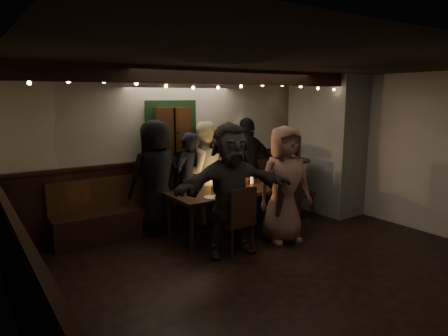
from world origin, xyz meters
TOP-DOWN VIEW (x-y plane):
  - room at (1.07, 1.42)m, footprint 6.02×5.01m
  - dining_table at (0.32, 1.40)m, footprint 2.04×0.87m
  - chair_near_left at (-0.13, 0.57)m, footprint 0.46×0.46m
  - chair_near_right at (0.79, 0.65)m, footprint 0.47×0.47m
  - chair_end at (1.76, 1.37)m, footprint 0.48×0.48m
  - high_top at (1.75, 1.51)m, footprint 0.68×0.68m
  - person_a at (-0.66, 2.12)m, footprint 0.91×0.60m
  - person_b at (-0.11, 2.06)m, footprint 0.70×0.60m
  - person_c at (0.25, 2.15)m, footprint 0.96×0.80m
  - person_d at (0.64, 2.03)m, footprint 1.22×0.90m
  - person_e at (1.22, 2.12)m, footprint 1.12×0.57m
  - person_f at (-0.20, 0.67)m, footprint 1.82×0.87m
  - person_g at (0.77, 0.63)m, footprint 0.98×0.75m

SIDE VIEW (x-z plane):
  - chair_end at x=1.76m, z-range 0.06..1.04m
  - chair_near_left at x=-0.13m, z-range 0.06..1.05m
  - chair_near_right at x=0.79m, z-range 0.06..1.07m
  - dining_table at x=0.32m, z-range 0.22..1.11m
  - high_top at x=1.75m, z-range 0.14..1.23m
  - person_b at x=-0.11m, z-range 0.00..1.62m
  - person_d at x=0.64m, z-range 0.00..1.69m
  - person_c at x=0.25m, z-range 0.00..1.79m
  - person_g at x=0.77m, z-range 0.00..1.79m
  - person_e at x=1.22m, z-range 0.00..1.83m
  - person_a at x=-0.66m, z-range 0.00..1.86m
  - person_f at x=-0.20m, z-range 0.00..1.88m
  - room at x=1.07m, z-range -0.24..2.38m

